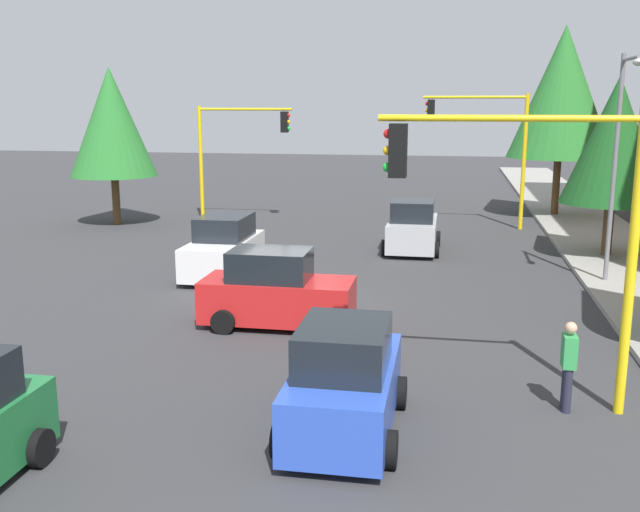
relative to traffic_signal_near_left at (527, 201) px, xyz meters
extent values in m
plane|color=#353538|center=(-6.00, -5.66, -3.87)|extent=(120.00, 120.00, 0.00)
cylinder|color=yellow|center=(0.00, 1.84, -1.14)|extent=(0.18, 0.18, 5.46)
cylinder|color=yellow|center=(0.00, -0.41, 1.43)|extent=(0.12, 4.50, 0.12)
cube|color=black|center=(0.00, -2.30, 0.85)|extent=(0.36, 0.32, 0.96)
sphere|color=red|center=(0.00, -2.48, 1.15)|extent=(0.18, 0.18, 0.18)
sphere|color=yellow|center=(0.00, -2.48, 0.85)|extent=(0.18, 0.18, 0.18)
sphere|color=green|center=(0.00, -2.48, 0.55)|extent=(0.18, 0.18, 0.18)
cylinder|color=yellow|center=(-20.00, 1.84, -0.88)|extent=(0.18, 0.18, 5.98)
cylinder|color=yellow|center=(-20.00, -0.41, 1.95)|extent=(0.12, 4.50, 0.12)
cube|color=black|center=(-20.00, -2.30, 1.37)|extent=(0.36, 0.32, 0.96)
sphere|color=red|center=(-20.00, -2.48, 1.67)|extent=(0.18, 0.18, 0.18)
sphere|color=yellow|center=(-20.00, -2.48, 1.37)|extent=(0.18, 0.18, 0.18)
sphere|color=green|center=(-20.00, -2.48, 1.07)|extent=(0.18, 0.18, 0.18)
cylinder|color=yellow|center=(-20.00, -13.16, -1.15)|extent=(0.18, 0.18, 5.44)
cylinder|color=yellow|center=(-20.00, -10.91, 1.42)|extent=(0.12, 4.50, 0.12)
cube|color=black|center=(-20.00, -9.02, 0.84)|extent=(0.36, 0.32, 0.96)
sphere|color=red|center=(-20.00, -8.84, 1.14)|extent=(0.18, 0.18, 0.18)
sphere|color=yellow|center=(-20.00, -8.84, 0.84)|extent=(0.18, 0.18, 0.18)
sphere|color=green|center=(-20.00, -8.84, 0.54)|extent=(0.18, 0.18, 0.18)
cylinder|color=slate|center=(-10.00, 3.54, -0.37)|extent=(0.14, 0.14, 7.00)
cylinder|color=slate|center=(-9.10, 3.54, 2.93)|extent=(1.80, 0.10, 0.10)
ellipsoid|color=silver|center=(-8.20, 3.54, 2.78)|extent=(0.56, 0.28, 0.20)
cylinder|color=brown|center=(-18.00, -16.66, -2.64)|extent=(0.36, 0.36, 2.46)
cone|color=#28752D|center=(-18.00, -16.66, 0.86)|extent=(3.94, 3.94, 4.93)
cylinder|color=brown|center=(-14.00, 4.34, -2.75)|extent=(0.36, 0.36, 2.24)
cone|color=#19511E|center=(-14.00, 4.34, 0.41)|extent=(3.59, 3.59, 4.49)
cylinder|color=brown|center=(-24.00, 3.84, -2.30)|extent=(0.36, 0.36, 3.15)
cone|color=#28752D|center=(-24.00, 3.84, 2.22)|extent=(5.04, 5.04, 6.29)
cube|color=blue|center=(1.63, -3.00, -3.18)|extent=(3.67, 1.65, 1.05)
cube|color=black|center=(1.82, -3.00, -2.28)|extent=(1.91, 1.46, 0.76)
cylinder|color=black|center=(0.50, -3.89, -3.57)|extent=(0.60, 0.20, 0.60)
cylinder|color=black|center=(0.50, -2.11, -3.57)|extent=(0.60, 0.20, 0.60)
cylinder|color=black|center=(2.77, -3.89, -3.57)|extent=(0.60, 0.20, 0.60)
cylinder|color=black|center=(2.77, -2.11, -3.57)|extent=(0.60, 0.20, 0.60)
cylinder|color=black|center=(3.69, -7.50, -3.57)|extent=(0.60, 0.20, 0.60)
cube|color=white|center=(-9.01, -8.57, -3.18)|extent=(4.03, 1.74, 1.05)
cube|color=black|center=(-9.21, -8.57, -2.28)|extent=(2.09, 1.53, 0.76)
cylinder|color=black|center=(-7.76, -7.64, -3.57)|extent=(0.60, 0.20, 0.60)
cylinder|color=black|center=(-7.76, -9.50, -3.57)|extent=(0.60, 0.20, 0.60)
cylinder|color=black|center=(-10.26, -7.64, -3.57)|extent=(0.60, 0.20, 0.60)
cylinder|color=black|center=(-10.26, -9.50, -3.57)|extent=(0.60, 0.20, 0.60)
cube|color=red|center=(-4.00, -5.54, -3.18)|extent=(1.62, 3.81, 1.05)
cube|color=black|center=(-4.00, -5.73, -2.28)|extent=(1.42, 1.98, 0.76)
cylinder|color=black|center=(-4.87, -4.36, -3.57)|extent=(0.20, 0.60, 0.60)
cylinder|color=black|center=(-3.13, -4.36, -3.57)|extent=(0.20, 0.60, 0.60)
cylinder|color=black|center=(-4.87, -6.72, -3.57)|extent=(0.20, 0.60, 0.60)
cylinder|color=black|center=(-3.13, -6.72, -3.57)|extent=(0.20, 0.60, 0.60)
cube|color=#B2B5BA|center=(-14.23, -2.70, -3.18)|extent=(3.74, 1.78, 1.05)
cube|color=black|center=(-14.04, -2.70, -2.28)|extent=(1.95, 1.57, 0.76)
cylinder|color=black|center=(-15.39, -3.65, -3.57)|extent=(0.60, 0.20, 0.60)
cylinder|color=black|center=(-15.39, -1.75, -3.57)|extent=(0.60, 0.20, 0.60)
cylinder|color=black|center=(-13.07, -3.65, -3.57)|extent=(0.60, 0.20, 0.60)
cylinder|color=black|center=(-13.07, -1.75, -3.57)|extent=(0.60, 0.20, 0.60)
cylinder|color=#262638|center=(0.17, 0.89, -3.45)|extent=(0.16, 0.16, 0.85)
cylinder|color=#262638|center=(-0.03, 0.89, -3.45)|extent=(0.16, 0.16, 0.85)
cube|color=green|center=(0.07, 0.89, -2.72)|extent=(0.40, 0.24, 0.60)
sphere|color=tan|center=(0.07, 0.89, -2.28)|extent=(0.22, 0.22, 0.22)
camera|label=1|loc=(13.08, -1.36, 1.69)|focal=40.35mm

